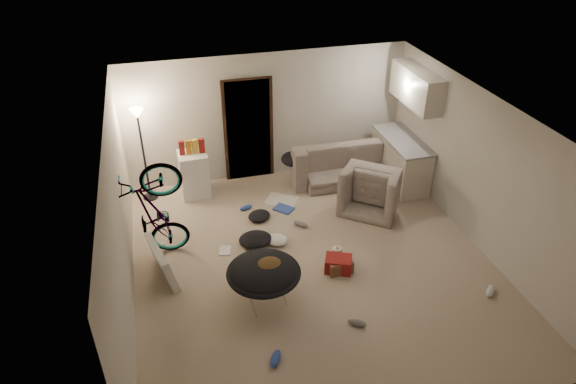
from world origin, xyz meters
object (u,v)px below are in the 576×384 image
object	(u,v)px
tv_box	(162,262)
drink_case_a	(339,265)
drink_case_b	(338,264)
saucer_chair	(264,278)
sofa	(341,163)
mini_fridge	(194,174)
armchair	(374,190)
kitchen_counter	(400,161)
bicycle	(158,232)
juicer	(337,251)
floor_lamp	(140,135)

from	to	relation	value
tv_box	drink_case_a	distance (m)	2.70
drink_case_b	saucer_chair	bearing A→B (deg)	-139.51
sofa	saucer_chair	distance (m)	3.85
mini_fridge	drink_case_b	bearing A→B (deg)	-58.55
mini_fridge	drink_case_a	world-z (taller)	mini_fridge
saucer_chair	armchair	bearing A→B (deg)	37.59
mini_fridge	kitchen_counter	bearing A→B (deg)	-10.02
bicycle	mini_fridge	xyz separation A→B (m)	(0.75, 1.75, -0.04)
kitchen_counter	armchair	world-z (taller)	kitchen_counter
mini_fridge	tv_box	bearing A→B (deg)	-110.51
kitchen_counter	juicer	size ratio (longest dim) A/B	7.06
armchair	kitchen_counter	bearing A→B (deg)	-101.76
floor_lamp	bicycle	xyz separation A→B (m)	(0.10, -1.85, -0.83)
mini_fridge	drink_case_a	distance (m)	3.42
armchair	mini_fridge	world-z (taller)	mini_fridge
sofa	mini_fridge	world-z (taller)	mini_fridge
floor_lamp	mini_fridge	distance (m)	1.22
drink_case_b	juicer	xyz separation A→B (m)	(0.11, 0.34, -0.03)
sofa	juicer	distance (m)	2.56
mini_fridge	saucer_chair	distance (m)	3.24
drink_case_b	juicer	world-z (taller)	drink_case_b
mini_fridge	drink_case_b	size ratio (longest dim) A/B	2.17
floor_lamp	sofa	xyz separation A→B (m)	(3.76, -0.20, -1.00)
tv_box	drink_case_b	xyz separation A→B (m)	(2.63, -0.54, -0.18)
saucer_chair	drink_case_b	world-z (taller)	saucer_chair
mini_fridge	juicer	xyz separation A→B (m)	(1.98, -2.48, -0.35)
floor_lamp	armchair	xyz separation A→B (m)	(3.98, -1.35, -0.98)
kitchen_counter	tv_box	distance (m)	5.04
drink_case_a	armchair	bearing A→B (deg)	50.42
mini_fridge	tv_box	xyz separation A→B (m)	(-0.75, -2.27, -0.14)
kitchen_counter	juicer	bearing A→B (deg)	-135.99
sofa	juicer	size ratio (longest dim) A/B	9.87
floor_lamp	armchair	distance (m)	4.32
mini_fridge	armchair	bearing A→B (deg)	-23.89
armchair	sofa	bearing A→B (deg)	-40.04
kitchen_counter	sofa	bearing A→B (deg)	157.28
kitchen_counter	armchair	xyz separation A→B (m)	(-0.85, -0.70, -0.11)
kitchen_counter	mini_fridge	world-z (taller)	kitchen_counter
tv_box	juicer	xyz separation A→B (m)	(2.73, -0.21, -0.21)
sofa	armchair	xyz separation A→B (m)	(0.23, -1.15, 0.02)
mini_fridge	saucer_chair	size ratio (longest dim) A/B	0.84
juicer	saucer_chair	bearing A→B (deg)	-152.69
floor_lamp	sofa	world-z (taller)	floor_lamp
tv_box	drink_case_a	bearing A→B (deg)	-26.62
kitchen_counter	sofa	distance (m)	1.17
drink_case_a	juicer	bearing A→B (deg)	73.67
sofa	juicer	bearing A→B (deg)	70.03
armchair	juicer	size ratio (longest dim) A/B	4.77
saucer_chair	drink_case_a	size ratio (longest dim) A/B	2.82
armchair	drink_case_b	size ratio (longest dim) A/B	2.50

